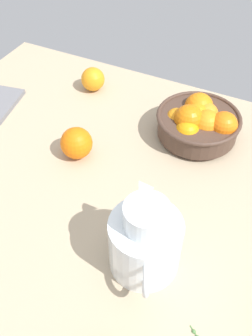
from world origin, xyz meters
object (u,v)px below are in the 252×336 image
(fruit_bowl, at_px, (198,122))
(loose_orange_2, at_px, (93,79))
(juice_pitcher, at_px, (145,244))
(loose_orange_1, at_px, (77,143))

(fruit_bowl, height_order, loose_orange_2, fruit_bowl)
(fruit_bowl, bearing_deg, loose_orange_2, 168.85)
(juice_pitcher, relative_size, loose_orange_1, 2.23)
(loose_orange_2, bearing_deg, fruit_bowl, -11.15)
(juice_pitcher, relative_size, loose_orange_2, 2.52)
(juice_pitcher, bearing_deg, fruit_bowl, 93.96)
(juice_pitcher, bearing_deg, loose_orange_2, 128.79)
(juice_pitcher, distance_m, loose_orange_2, 0.67)
(fruit_bowl, relative_size, loose_orange_2, 3.08)
(fruit_bowl, bearing_deg, loose_orange_1, -141.09)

